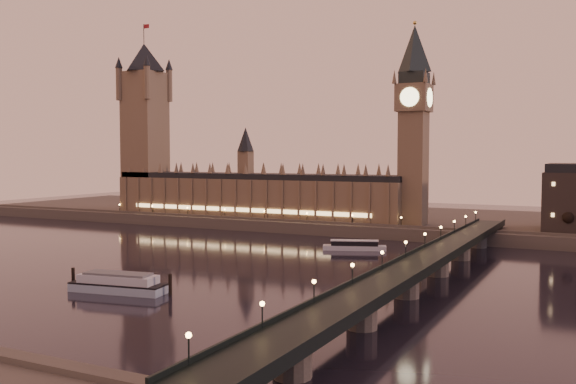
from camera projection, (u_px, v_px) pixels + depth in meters
ground at (189, 264)px, 248.17m from camera, size 700.00×700.00×0.00m
far_embankment at (394, 220)px, 381.44m from camera, size 560.00×130.00×6.00m
palace_of_westminster at (254, 190)px, 372.73m from camera, size 180.00×26.62×52.00m
victoria_tower at (145, 117)px, 406.11m from camera, size 31.68×31.68×118.00m
big_ben at (414, 112)px, 327.80m from camera, size 17.68×17.68×104.00m
westminster_bridge at (422, 269)px, 206.56m from camera, size 13.20×260.00×15.30m
bare_tree_0 at (566, 218)px, 286.89m from camera, size 5.23×5.23×10.64m
cruise_boat_a at (354, 246)px, 283.54m from camera, size 28.14×15.42×4.45m
moored_barge at (118, 283)px, 197.03m from camera, size 35.01×13.25×6.49m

